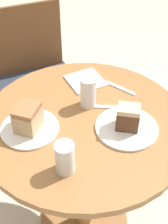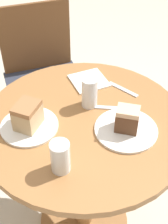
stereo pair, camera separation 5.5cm
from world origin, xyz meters
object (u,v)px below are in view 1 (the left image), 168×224
at_px(plate_near, 127,128).
at_px(plate_far, 30,128).
at_px(chair, 36,78).
at_px(glass_lemonade, 65,159).
at_px(cake_slice_far, 28,118).
at_px(glass_water, 88,94).
at_px(cake_slice_near, 128,117).

height_order(plate_near, plate_far, same).
bearing_deg(chair, glass_lemonade, -98.18).
bearing_deg(plate_far, chair, 70.92).
bearing_deg(glass_lemonade, chair, 78.02).
xyz_separation_m(plate_far, cake_slice_far, (-0.00, -0.00, 0.06)).
bearing_deg(glass_water, plate_far, -172.93).
relative_size(chair, glass_lemonade, 7.55).
xyz_separation_m(plate_far, cake_slice_near, (0.33, -0.16, 0.05)).
bearing_deg(cake_slice_far, plate_near, -25.63).
distance_m(plate_near, glass_water, 0.21).
relative_size(cake_slice_near, cake_slice_far, 0.82).
bearing_deg(glass_water, chair, 91.47).
bearing_deg(plate_near, glass_water, 109.41).
relative_size(plate_far, glass_lemonade, 1.87).
bearing_deg(cake_slice_near, plate_near, -135.00).
bearing_deg(glass_lemonade, plate_near, 14.63).
xyz_separation_m(plate_near, glass_lemonade, (-0.29, -0.07, 0.05)).
relative_size(cake_slice_near, glass_water, 0.81).
bearing_deg(chair, glass_water, -84.74).
xyz_separation_m(chair, cake_slice_far, (-0.25, -0.71, 0.35)).
xyz_separation_m(cake_slice_near, glass_water, (-0.07, 0.19, -0.00)).
bearing_deg(cake_slice_far, chair, 70.92).
distance_m(plate_far, cake_slice_far, 0.06).
bearing_deg(glass_water, glass_lemonade, -129.32).
xyz_separation_m(cake_slice_far, glass_water, (0.26, 0.03, -0.00)).
bearing_deg(cake_slice_near, chair, 95.57).
bearing_deg(cake_slice_near, glass_water, 109.41).
height_order(plate_far, glass_lemonade, glass_lemonade).
height_order(cake_slice_far, glass_water, glass_water).
height_order(plate_near, glass_lemonade, glass_lemonade).
bearing_deg(plate_far, cake_slice_far, -165.96).
bearing_deg(glass_lemonade, cake_slice_near, 14.63).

